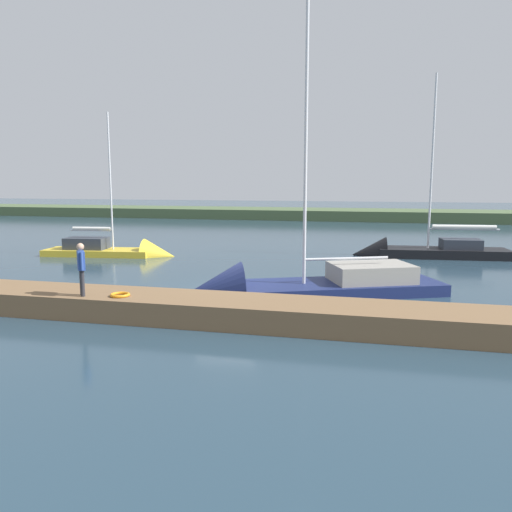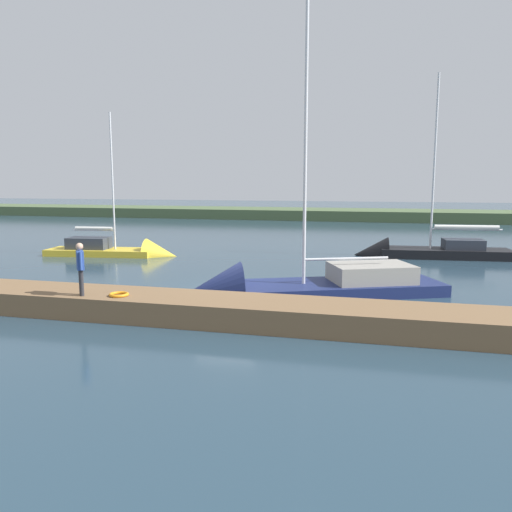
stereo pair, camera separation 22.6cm
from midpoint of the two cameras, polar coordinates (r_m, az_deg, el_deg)
name	(u,v)px [view 2 (the right image)]	position (r m, az deg, el deg)	size (l,w,h in m)	color
ground_plane	(231,292)	(20.93, -2.54, -4.13)	(200.00, 200.00, 0.00)	#263D4C
far_shoreline	(330,219)	(62.51, 8.58, 4.18)	(180.00, 8.00, 2.40)	#4C603D
dock_pier	(193,308)	(16.83, -6.77, -5.94)	(25.61, 2.32, 0.78)	brown
life_ring_buoy	(119,294)	(17.34, -14.99, -4.25)	(0.66, 0.66, 0.10)	orange
sailboat_near_dock	(123,254)	(32.25, -14.72, 0.26)	(8.38, 3.09, 9.76)	gold
sailboat_far_left	(288,291)	(20.28, 3.93, -4.02)	(10.92, 6.71, 13.57)	navy
sailboat_behind_pier	(420,254)	(32.15, 18.38, 0.18)	(9.34, 2.97, 11.87)	black
person_on_dock	(80,265)	(17.62, -19.03, -0.97)	(0.46, 0.55, 1.78)	#28282D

